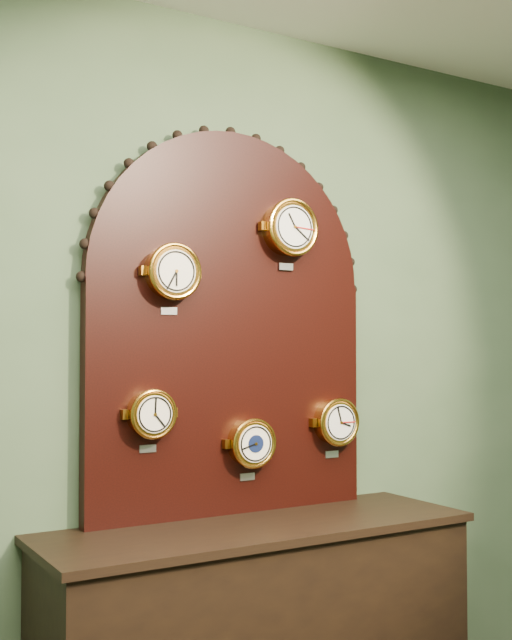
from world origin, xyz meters
TOP-DOWN VIEW (x-y plane):
  - wall_back at (0.00, 2.50)m, footprint 4.00×0.00m
  - display_board at (0.00, 2.45)m, footprint 1.26×0.06m
  - roman_clock at (-0.28, 2.38)m, footprint 0.21×0.08m
  - arabic_clock at (0.24, 2.38)m, footprint 0.24×0.08m
  - hygrometer at (-0.36, 2.38)m, footprint 0.18×0.08m
  - barometer at (0.06, 2.38)m, footprint 0.20×0.08m
  - tide_clock at (0.47, 2.38)m, footprint 0.20×0.08m

SIDE VIEW (x-z plane):
  - barometer at x=0.06m, z-range 0.98..1.23m
  - tide_clock at x=0.47m, z-range 1.04..1.29m
  - hygrometer at x=-0.36m, z-range 1.12..1.35m
  - wall_back at x=0.00m, z-range -0.60..3.40m
  - display_board at x=0.00m, z-range 0.86..2.39m
  - roman_clock at x=-0.28m, z-range 1.63..1.89m
  - arabic_clock at x=0.24m, z-range 1.82..2.10m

